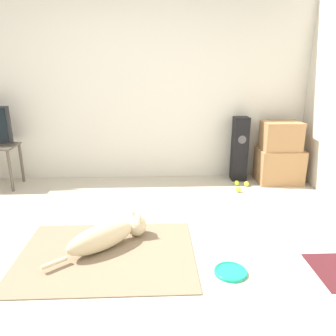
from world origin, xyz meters
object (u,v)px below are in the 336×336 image
at_px(cardboard_box_upper, 281,136).
at_px(tennis_ball_near_speaker, 237,183).
at_px(cardboard_box_lower, 279,166).
at_px(tennis_ball_loose_on_carpet, 247,184).
at_px(floor_speaker, 240,149).
at_px(frisbee, 231,272).
at_px(tennis_ball_by_boxes, 238,190).
at_px(dog, 109,235).

relative_size(cardboard_box_upper, tennis_ball_near_speaker, 7.18).
relative_size(cardboard_box_lower, cardboard_box_upper, 1.20).
height_order(tennis_ball_near_speaker, tennis_ball_loose_on_carpet, same).
distance_m(floor_speaker, tennis_ball_near_speaker, 0.47).
distance_m(cardboard_box_upper, tennis_ball_loose_on_carpet, 0.76).
relative_size(cardboard_box_lower, floor_speaker, 0.66).
height_order(frisbee, cardboard_box_lower, cardboard_box_lower).
bearing_deg(floor_speaker, tennis_ball_by_boxes, -102.86).
distance_m(cardboard_box_upper, tennis_ball_by_boxes, 0.91).
xyz_separation_m(frisbee, cardboard_box_lower, (1.09, 1.99, 0.21)).
distance_m(dog, cardboard_box_upper, 2.61).
bearing_deg(floor_speaker, tennis_ball_loose_on_carpet, -79.78).
relative_size(cardboard_box_upper, tennis_ball_by_boxes, 7.18).
bearing_deg(floor_speaker, cardboard_box_upper, -14.44).
distance_m(cardboard_box_upper, floor_speaker, 0.55).
distance_m(floor_speaker, tennis_ball_loose_on_carpet, 0.48).
bearing_deg(cardboard_box_upper, tennis_ball_near_speaker, -169.03).
relative_size(floor_speaker, tennis_ball_loose_on_carpet, 12.96).
relative_size(tennis_ball_near_speaker, tennis_ball_loose_on_carpet, 1.00).
height_order(cardboard_box_lower, tennis_ball_loose_on_carpet, cardboard_box_lower).
bearing_deg(tennis_ball_by_boxes, frisbee, -105.92).
distance_m(dog, frisbee, 1.05).
relative_size(frisbee, cardboard_box_lower, 0.44).
xyz_separation_m(cardboard_box_lower, tennis_ball_loose_on_carpet, (-0.46, -0.16, -0.19)).
bearing_deg(cardboard_box_upper, cardboard_box_lower, 34.53).
bearing_deg(tennis_ball_by_boxes, tennis_ball_near_speaker, 81.41).
bearing_deg(tennis_ball_by_boxes, floor_speaker, 77.14).
relative_size(cardboard_box_upper, tennis_ball_loose_on_carpet, 7.18).
height_order(frisbee, floor_speaker, floor_speaker).
xyz_separation_m(cardboard_box_lower, floor_speaker, (-0.51, 0.11, 0.20)).
bearing_deg(tennis_ball_loose_on_carpet, tennis_ball_by_boxes, -128.06).
height_order(frisbee, tennis_ball_loose_on_carpet, tennis_ball_loose_on_carpet).
xyz_separation_m(cardboard_box_upper, floor_speaker, (-0.49, 0.13, -0.20)).
bearing_deg(dog, tennis_ball_near_speaker, 44.94).
xyz_separation_m(frisbee, tennis_ball_by_boxes, (0.46, 1.63, 0.02)).
xyz_separation_m(dog, cardboard_box_upper, (2.02, 1.57, 0.51)).
distance_m(cardboard_box_lower, tennis_ball_loose_on_carpet, 0.53).
bearing_deg(tennis_ball_near_speaker, tennis_ball_by_boxes, -98.59).
bearing_deg(tennis_ball_loose_on_carpet, cardboard_box_lower, 18.91).
bearing_deg(tennis_ball_near_speaker, floor_speaker, 73.01).
bearing_deg(frisbee, tennis_ball_by_boxes, 74.08).
distance_m(dog, tennis_ball_near_speaker, 2.06).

